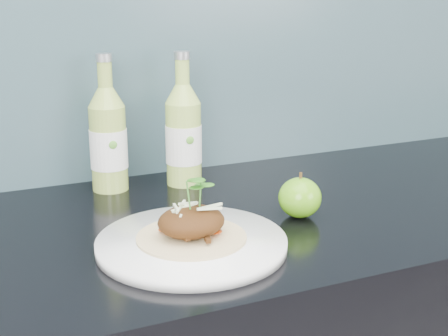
% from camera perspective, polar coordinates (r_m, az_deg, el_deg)
% --- Properties ---
extents(subway_backsplash, '(4.00, 0.02, 0.70)m').
position_cam_1_polar(subway_backsplash, '(1.27, -7.15, 14.95)').
color(subway_backsplash, '#6693A0').
rests_on(subway_backsplash, kitchen_counter).
extents(dinner_plate, '(0.30, 0.30, 0.02)m').
position_cam_1_polar(dinner_plate, '(0.94, -2.98, -6.89)').
color(dinner_plate, white).
rests_on(dinner_plate, kitchen_counter).
extents(pork_taco, '(0.17, 0.17, 0.10)m').
position_cam_1_polar(pork_taco, '(0.93, -3.01, -4.78)').
color(pork_taco, tan).
rests_on(pork_taco, dinner_plate).
extents(green_apple, '(0.09, 0.09, 0.08)m').
position_cam_1_polar(green_apple, '(1.06, 6.95, -2.71)').
color(green_apple, '#388F0F').
rests_on(green_apple, kitchen_counter).
extents(cider_bottle_left, '(0.08, 0.08, 0.26)m').
position_cam_1_polar(cider_bottle_left, '(1.20, -10.54, 2.59)').
color(cider_bottle_left, '#99B64C').
rests_on(cider_bottle_left, kitchen_counter).
extents(cider_bottle_right, '(0.07, 0.07, 0.26)m').
position_cam_1_polar(cider_bottle_right, '(1.22, -3.72, 3.03)').
color(cider_bottle_right, '#A6C853').
rests_on(cider_bottle_right, kitchen_counter).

